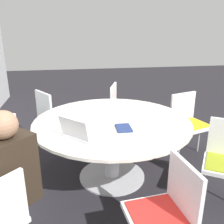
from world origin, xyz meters
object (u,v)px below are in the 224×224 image
(chair_1, at_px, (166,208))
(chair_5, at_px, (53,113))
(chair_6, at_px, (6,138))
(spiral_notebook, at_px, (124,128))
(chair_4, at_px, (121,106))
(laptop, at_px, (78,132))
(person_0, at_px, (10,175))
(chair_3, at_px, (188,119))

(chair_1, xyz_separation_m, chair_5, (2.20, 0.93, 0.00))
(chair_1, relative_size, chair_6, 1.00)
(chair_5, height_order, spiral_notebook, chair_5)
(chair_1, height_order, spiral_notebook, chair_1)
(chair_1, xyz_separation_m, chair_4, (2.40, -0.14, 0.00))
(chair_1, relative_size, laptop, 2.15)
(chair_5, height_order, laptop, laptop)
(chair_4, bearing_deg, chair_1, 15.87)
(chair_6, xyz_separation_m, person_0, (-1.12, -0.30, 0.19))
(chair_1, distance_m, chair_5, 2.39)
(chair_6, bearing_deg, laptop, -23.86)
(chair_5, xyz_separation_m, person_0, (-1.90, 0.17, 0.19))
(chair_4, xyz_separation_m, chair_6, (-0.98, 1.56, 0.00))
(laptop, bearing_deg, chair_3, -106.97)
(spiral_notebook, bearing_deg, chair_3, -56.55)
(chair_3, distance_m, spiral_notebook, 1.30)
(chair_3, distance_m, chair_5, 1.96)
(person_0, height_order, spiral_notebook, person_0)
(chair_5, xyz_separation_m, spiral_notebook, (-1.25, -0.81, 0.23))
(chair_5, bearing_deg, person_0, -38.72)
(chair_1, distance_m, person_0, 1.16)
(chair_4, height_order, spiral_notebook, chair_4)
(chair_1, distance_m, chair_4, 2.40)
(chair_4, bearing_deg, person_0, -11.52)
(chair_3, xyz_separation_m, chair_6, (-0.24, 2.36, 0.00))
(chair_1, xyz_separation_m, chair_6, (1.42, 1.41, 0.00))
(chair_4, xyz_separation_m, spiral_notebook, (-1.44, 0.26, 0.23))
(laptop, height_order, spiral_notebook, laptop)
(chair_1, distance_m, chair_3, 1.91)
(spiral_notebook, bearing_deg, chair_6, 70.15)
(chair_4, distance_m, chair_6, 1.84)
(chair_5, height_order, chair_6, same)
(spiral_notebook, bearing_deg, chair_5, 33.13)
(chair_3, bearing_deg, chair_1, 42.19)
(laptop, bearing_deg, chair_1, 170.27)
(chair_3, xyz_separation_m, chair_4, (0.74, 0.80, 0.00))
(chair_4, relative_size, person_0, 0.71)
(chair_6, height_order, laptop, laptop)
(chair_4, distance_m, spiral_notebook, 1.48)
(chair_6, bearing_deg, chair_5, 71.30)
(chair_3, distance_m, person_0, 2.47)
(spiral_notebook, bearing_deg, chair_1, -172.94)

